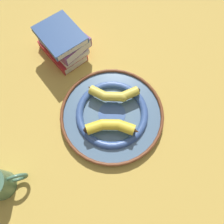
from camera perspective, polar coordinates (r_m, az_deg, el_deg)
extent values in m
plane|color=gold|center=(0.83, 0.92, 0.13)|extent=(2.80, 2.80, 0.00)
cylinder|color=slate|center=(0.81, 0.00, -0.77)|extent=(0.37, 0.37, 0.02)
torus|color=#385699|center=(0.80, 0.00, -0.41)|extent=(0.27, 0.27, 0.03)
cylinder|color=#385699|center=(0.80, 0.00, -0.51)|extent=(0.10, 0.10, 0.00)
torus|color=brown|center=(0.80, 0.00, -0.46)|extent=(0.38, 0.38, 0.01)
cylinder|color=yellow|center=(0.75, 3.78, -4.09)|extent=(0.07, 0.05, 0.04)
cylinder|color=yellow|center=(0.75, -0.43, -3.34)|extent=(0.07, 0.06, 0.04)
cylinder|color=yellow|center=(0.75, -4.64, -3.99)|extent=(0.06, 0.07, 0.04)
sphere|color=yellow|center=(0.75, 1.74, -3.36)|extent=(0.04, 0.04, 0.04)
sphere|color=yellow|center=(0.75, -2.59, -3.32)|extent=(0.04, 0.04, 0.04)
cone|color=#472D19|center=(0.75, 5.83, -4.81)|extent=(0.04, 0.04, 0.03)
sphere|color=black|center=(0.75, -6.71, -4.67)|extent=(0.02, 0.02, 0.02)
cylinder|color=gold|center=(0.80, -3.68, 5.04)|extent=(0.07, 0.04, 0.03)
cylinder|color=gold|center=(0.79, 0.50, 4.04)|extent=(0.07, 0.06, 0.03)
cylinder|color=gold|center=(0.80, 4.73, 4.81)|extent=(0.06, 0.07, 0.03)
sphere|color=gold|center=(0.79, -1.74, 4.10)|extent=(0.03, 0.03, 0.03)
sphere|color=gold|center=(0.79, 2.74, 3.98)|extent=(0.03, 0.03, 0.03)
cone|color=#472D19|center=(0.81, -5.59, 5.95)|extent=(0.04, 0.03, 0.03)
sphere|color=black|center=(0.81, 6.69, 5.62)|extent=(0.02, 0.02, 0.02)
cube|color=#AD2328|center=(0.97, -12.73, 15.35)|extent=(0.21, 0.15, 0.03)
cube|color=white|center=(0.97, -12.57, 15.19)|extent=(0.20, 0.14, 0.03)
cube|color=silver|center=(0.95, -12.46, 16.96)|extent=(0.21, 0.15, 0.02)
cube|color=white|center=(0.95, -12.28, 16.80)|extent=(0.20, 0.14, 0.02)
cube|color=#753D70|center=(0.92, -12.20, 17.75)|extent=(0.17, 0.15, 0.04)
cube|color=white|center=(0.91, -12.03, 17.63)|extent=(0.16, 0.14, 0.03)
cube|color=#2D4C84|center=(0.89, -13.44, 19.04)|extent=(0.21, 0.18, 0.02)
cube|color=white|center=(0.89, -13.28, 18.89)|extent=(0.20, 0.17, 0.02)
torus|color=#477056|center=(0.78, -23.57, -15.49)|extent=(0.05, 0.06, 0.07)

